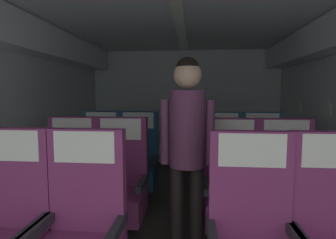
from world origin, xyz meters
name	(u,v)px	position (x,y,z in m)	size (l,w,h in m)	color
ground	(175,230)	(0.00, 2.70, -0.01)	(3.87, 5.79, 0.02)	#3D3833
fuselage_shell	(178,71)	(0.00, 2.98, 1.60)	(3.75, 5.44, 2.24)	silver
seat_a_left_window	(5,233)	(-1.01, 1.63, 0.48)	(0.52, 0.48, 1.13)	#38383D
seat_a_left_aisle	(81,238)	(-0.51, 1.62, 0.48)	(0.52, 0.48, 1.13)	#38383D
seat_b_left_window	(70,186)	(-1.00, 2.50, 0.48)	(0.52, 0.48, 1.13)	#38383D
seat_b_left_aisle	(119,188)	(-0.52, 2.50, 0.48)	(0.52, 0.48, 1.13)	#38383D
seat_b_right_aisle	(287,194)	(1.00, 2.50, 0.48)	(0.52, 0.48, 1.13)	#38383D
seat_b_right_window	(232,192)	(0.52, 2.49, 0.48)	(0.52, 0.48, 1.13)	#38383D
seat_c_left_window	(100,163)	(-1.01, 3.36, 0.48)	(0.52, 0.48, 1.13)	#38383D
seat_c_left_aisle	(137,164)	(-0.53, 3.36, 0.48)	(0.52, 0.48, 1.13)	#38383D
seat_c_right_aisle	(263,167)	(1.00, 3.36, 0.48)	(0.52, 0.48, 1.13)	#38383D
seat_c_right_window	(222,167)	(0.51, 3.34, 0.48)	(0.52, 0.48, 1.13)	#38383D
flight_attendant	(187,137)	(0.12, 2.24, 1.01)	(0.43, 0.28, 1.64)	black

